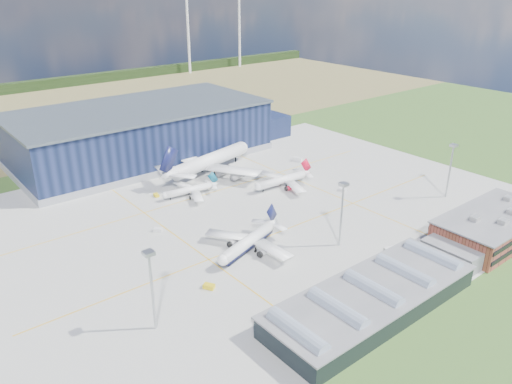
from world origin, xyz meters
name	(u,v)px	position (x,y,z in m)	size (l,w,h in m)	color
ground	(261,223)	(0.00, 0.00, 0.00)	(600.00, 600.00, 0.00)	#2E4C1C
apron	(244,214)	(0.00, 10.00, 0.03)	(220.00, 160.00, 0.08)	#969591
farmland	(58,111)	(0.00, 220.00, 0.00)	(600.00, 220.00, 0.01)	olive
treeline	(23,87)	(0.00, 300.00, 4.00)	(600.00, 8.00, 8.00)	black
hangar	(146,134)	(2.81, 94.80, 11.62)	(145.00, 62.00, 26.10)	black
ops_building	(493,226)	(55.01, -60.00, 4.79)	(46.00, 23.00, 10.90)	brown
glass_concourse	(380,293)	(-6.45, -60.00, 3.69)	(78.00, 23.00, 8.60)	black
light_mast_west	(151,278)	(-60.00, -30.00, 15.43)	(2.60, 2.60, 23.00)	#A8ABAF
light_mast_center	(342,204)	(10.00, -30.00, 15.43)	(2.60, 2.60, 23.00)	#A8ABAF
light_mast_east	(451,162)	(75.00, -30.00, 15.43)	(2.60, 2.60, 23.00)	#A8ABAF
airliner_navy	(248,237)	(-17.00, -13.83, 5.69)	(34.87, 34.11, 11.37)	white
airliner_red	(282,176)	(28.73, 20.86, 5.12)	(31.42, 30.74, 10.25)	white
airliner_widebody	(210,153)	(14.84, 55.00, 9.52)	(58.40, 57.13, 19.04)	white
airliner_regional	(188,187)	(-7.86, 37.89, 4.24)	(26.02, 25.46, 8.49)	white
gse_tug_a	(209,286)	(-39.04, -23.61, 0.68)	(2.01, 3.29, 1.37)	gold
gse_van_a	(392,251)	(19.23, -44.88, 1.17)	(2.34, 5.37, 2.34)	silver
gse_cart_a	(343,190)	(46.32, 1.05, 0.68)	(2.11, 3.16, 1.37)	silver
gse_van_b	(297,159)	(57.01, 40.78, 1.08)	(2.16, 4.70, 2.16)	silver
gse_tug_c	(156,195)	(-18.60, 46.03, 0.62)	(1.77, 2.83, 1.24)	gold
gse_cart_b	(158,230)	(-33.22, 17.79, 0.66)	(2.04, 3.05, 1.32)	silver
gse_van_c	(506,195)	(93.57, -46.00, 1.13)	(2.25, 4.70, 2.25)	silver
car_a	(442,233)	(43.94, -48.00, 0.64)	(1.51, 3.74, 1.28)	#99999E
car_b	(459,225)	(55.07, -48.00, 0.55)	(1.16, 3.33, 1.10)	#99999E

